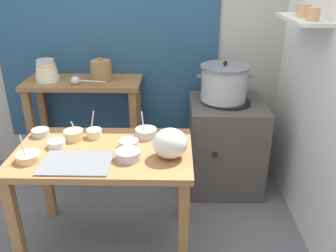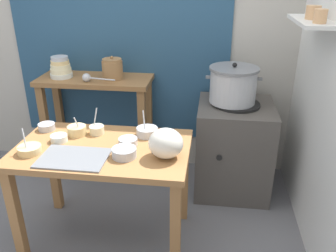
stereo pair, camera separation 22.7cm
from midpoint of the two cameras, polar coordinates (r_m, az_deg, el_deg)
name	(u,v)px [view 1 (the left image)]	position (r m, az deg, el deg)	size (l,w,h in m)	color
ground_plane	(113,235)	(2.69, -11.38, -17.06)	(9.00, 9.00, 0.00)	slate
wall_back	(134,26)	(3.12, -7.64, 15.78)	(4.40, 0.12, 2.60)	#B2ADA3
wall_right	(334,49)	(2.37, 22.73, 11.38)	(0.30, 3.20, 2.60)	white
prep_table	(105,165)	(2.30, -13.04, -6.31)	(1.10, 0.66, 0.72)	#9E6B3D
back_shelf_table	(85,105)	(3.12, -15.31, 3.22)	(0.96, 0.40, 0.90)	olive
stove_block	(225,144)	(3.01, 7.06, -3.01)	(0.60, 0.61, 0.78)	#4C4742
steamer_pot	(224,83)	(2.82, 6.77, 6.93)	(0.43, 0.38, 0.32)	#B7BABF
clay_pot	(101,71)	(2.98, -12.94, 8.69)	(0.17, 0.17, 0.19)	olive
bowl_stack_enamel	(47,71)	(3.10, -21.07, 8.21)	(0.18, 0.18, 0.18)	silver
ladle	(77,80)	(2.93, -16.73, 7.03)	(0.28, 0.08, 0.07)	#B7BABF
serving_tray	(76,163)	(2.14, -17.61, -5.81)	(0.40, 0.28, 0.01)	slate
plastic_bag	(170,143)	(2.07, -2.80, -2.89)	(0.21, 0.19, 0.18)	silver
prep_bowl_0	(129,144)	(2.24, -9.24, -2.90)	(0.12, 0.12, 0.05)	#B7BABF
prep_bowl_1	(74,134)	(2.42, -17.64, -1.36)	(0.13, 0.13, 0.14)	#E5C684
prep_bowl_2	(94,133)	(2.41, -14.53, -1.12)	(0.10, 0.10, 0.18)	beige
prep_bowl_3	(128,154)	(2.10, -9.56, -4.64)	(0.15, 0.15, 0.06)	#B7BABF
prep_bowl_4	(146,132)	(2.36, -6.35, -1.08)	(0.14, 0.14, 0.17)	#B7BABF
prep_bowl_5	(40,132)	(2.55, -22.38, -0.99)	(0.11, 0.11, 0.05)	#B7BABF
prep_bowl_6	(57,143)	(2.36, -20.25, -2.72)	(0.11, 0.11, 0.04)	silver
prep_bowl_7	(28,157)	(2.26, -24.42, -4.61)	(0.14, 0.14, 0.16)	#E5C684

